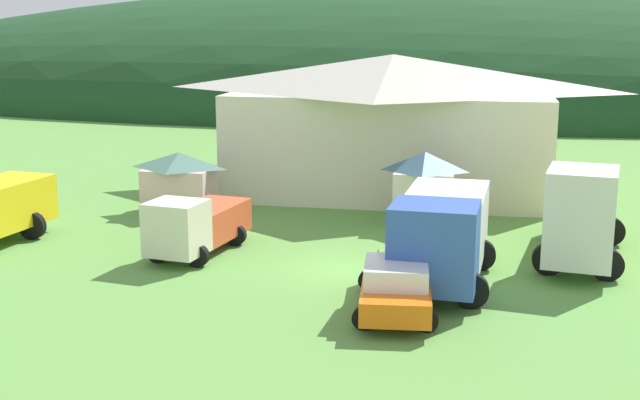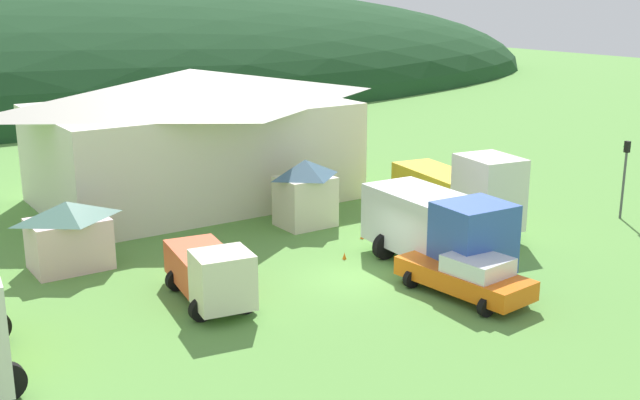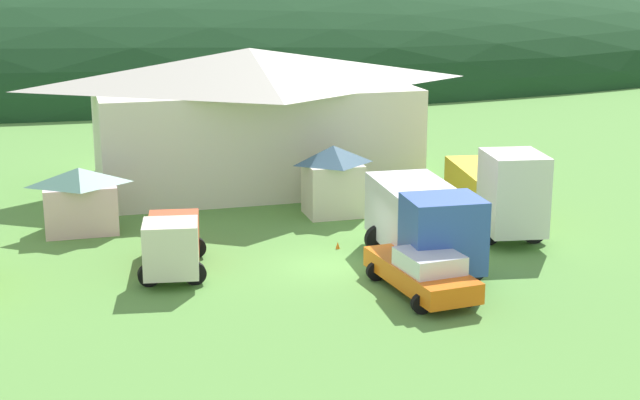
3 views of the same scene
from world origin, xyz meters
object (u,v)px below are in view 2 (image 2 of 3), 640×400
(light_truck_cream, at_px, (211,272))
(traffic_light_east, at_px, (625,171))
(depot_building, at_px, (193,133))
(play_shed_pink, at_px, (68,234))
(traffic_cone_near_pickup, at_px, (362,239))
(heavy_rig_striped, at_px, (463,190))
(service_pickup_orange, at_px, (467,275))
(play_shed_cream, at_px, (305,192))
(box_truck_blue, at_px, (438,226))
(traffic_cone_mid_row, at_px, (344,259))

(light_truck_cream, height_order, traffic_light_east, traffic_light_east)
(depot_building, relative_size, play_shed_pink, 5.19)
(traffic_cone_near_pickup, bearing_deg, traffic_light_east, -19.67)
(depot_building, xyz_separation_m, traffic_light_east, (15.69, -14.98, -1.19))
(traffic_cone_near_pickup, bearing_deg, heavy_rig_striped, -13.13)
(light_truck_cream, xyz_separation_m, service_pickup_orange, (7.96, -4.62, -0.34))
(play_shed_cream, xyz_separation_m, light_truck_cream, (-7.96, -6.13, -0.48))
(play_shed_pink, bearing_deg, traffic_light_east, -17.90)
(play_shed_cream, bearing_deg, heavy_rig_striped, -35.83)
(depot_building, relative_size, light_truck_cream, 3.11)
(play_shed_pink, xyz_separation_m, heavy_rig_striped, (16.98, -4.61, 0.37))
(depot_building, bearing_deg, play_shed_pink, -141.16)
(play_shed_cream, distance_m, traffic_light_east, 15.47)
(box_truck_blue, relative_size, service_pickup_orange, 1.29)
(traffic_cone_near_pickup, xyz_separation_m, traffic_cone_mid_row, (-2.28, -1.81, 0.00))
(heavy_rig_striped, height_order, service_pickup_orange, heavy_rig_striped)
(service_pickup_orange, xyz_separation_m, traffic_cone_near_pickup, (1.00, 7.60, -0.83))
(service_pickup_orange, bearing_deg, box_truck_blue, 151.93)
(box_truck_blue, bearing_deg, service_pickup_orange, -19.04)
(traffic_light_east, bearing_deg, traffic_cone_near_pickup, 160.33)
(depot_building, height_order, service_pickup_orange, depot_building)
(light_truck_cream, height_order, traffic_cone_mid_row, light_truck_cream)
(light_truck_cream, height_order, traffic_cone_near_pickup, light_truck_cream)
(traffic_light_east, distance_m, traffic_cone_mid_row, 15.16)
(play_shed_cream, xyz_separation_m, traffic_cone_near_pickup, (1.00, -3.15, -1.65))
(service_pickup_orange, xyz_separation_m, traffic_cone_mid_row, (-1.28, 5.80, -0.83))
(traffic_cone_mid_row, bearing_deg, play_shed_cream, 75.53)
(play_shed_pink, xyz_separation_m, traffic_light_east, (24.47, -7.90, 0.94))
(depot_building, height_order, traffic_cone_near_pickup, depot_building)
(play_shed_cream, bearing_deg, box_truck_blue, -81.63)
(box_truck_blue, relative_size, traffic_light_east, 1.79)
(service_pickup_orange, bearing_deg, heavy_rig_striped, 131.36)
(light_truck_cream, xyz_separation_m, box_truck_blue, (9.12, -1.77, 0.60))
(depot_building, distance_m, traffic_cone_near_pickup, 11.57)
(play_shed_pink, distance_m, light_truck_cream, 7.13)
(traffic_light_east, relative_size, traffic_cone_mid_row, 6.77)
(service_pickup_orange, relative_size, traffic_cone_mid_row, 9.40)
(depot_building, relative_size, traffic_light_east, 4.34)
(box_truck_blue, relative_size, heavy_rig_striped, 0.84)
(play_shed_pink, bearing_deg, heavy_rig_striped, -15.20)
(depot_building, distance_m, light_truck_cream, 14.87)
(depot_building, height_order, play_shed_cream, depot_building)
(service_pickup_orange, bearing_deg, play_shed_cream, 174.14)
(light_truck_cream, bearing_deg, traffic_light_east, 94.83)
(light_truck_cream, relative_size, traffic_light_east, 1.40)
(box_truck_blue, xyz_separation_m, traffic_cone_near_pickup, (-0.16, 4.76, -1.77))
(box_truck_blue, relative_size, traffic_cone_near_pickup, 13.10)
(play_shed_cream, relative_size, heavy_rig_striped, 0.39)
(depot_building, bearing_deg, service_pickup_orange, -82.99)
(light_truck_cream, distance_m, traffic_light_east, 21.50)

